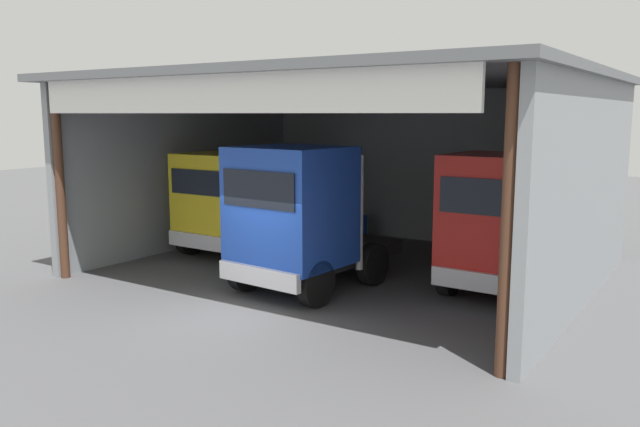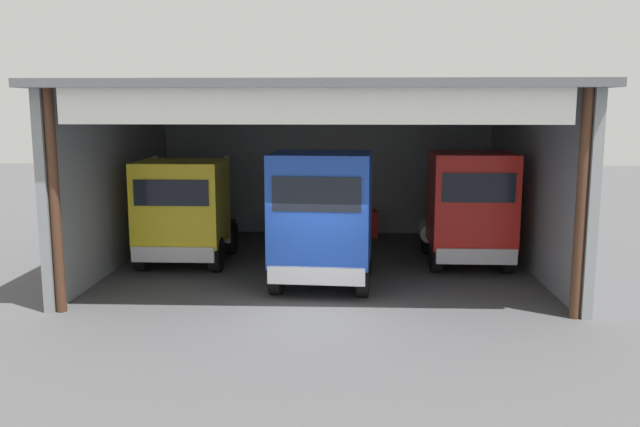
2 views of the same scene
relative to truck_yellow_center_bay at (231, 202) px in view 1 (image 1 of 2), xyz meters
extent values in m
plane|color=#4C4C4F|center=(4.21, -4.93, -1.70)|extent=(80.00, 80.00, 0.00)
cube|color=gray|center=(4.21, 5.57, 0.93)|extent=(12.60, 0.24, 5.26)
cube|color=gray|center=(-2.09, 0.32, 0.93)|extent=(0.24, 10.50, 5.26)
cube|color=gray|center=(10.51, 0.32, 0.93)|extent=(0.24, 10.50, 5.26)
cube|color=slate|center=(4.21, 0.07, 3.66)|extent=(13.20, 11.01, 0.20)
cylinder|color=#4C2D1E|center=(-1.84, -4.78, 0.93)|extent=(0.24, 0.24, 5.26)
cylinder|color=#4C2D1E|center=(10.26, -4.78, 0.93)|extent=(0.24, 0.24, 5.26)
cube|color=white|center=(4.21, -5.13, 3.21)|extent=(11.34, 0.12, 0.90)
cube|color=yellow|center=(0.02, -0.33, 0.31)|extent=(2.53, 2.26, 2.48)
cube|color=black|center=(0.01, -1.47, 0.74)|extent=(2.14, 0.08, 0.74)
cube|color=silver|center=(0.01, -1.50, -1.03)|extent=(2.39, 0.18, 0.44)
cube|color=#232326|center=(0.04, 1.60, -1.00)|extent=(1.91, 3.53, 0.36)
cylinder|color=silver|center=(1.16, 0.93, 0.21)|extent=(0.18, 0.18, 2.77)
cylinder|color=silver|center=(-1.10, 0.95, 0.21)|extent=(0.18, 0.18, 2.77)
cylinder|color=silver|center=(-1.10, 1.31, -0.88)|extent=(0.57, 1.20, 0.56)
cylinder|color=black|center=(1.12, -0.79, -1.18)|extent=(0.31, 1.04, 1.04)
cylinder|color=black|center=(-1.09, -0.77, -1.18)|extent=(0.31, 1.04, 1.04)
cylinder|color=black|center=(1.14, 1.59, -1.18)|extent=(0.31, 1.04, 1.04)
cylinder|color=black|center=(-1.07, 1.61, -1.18)|extent=(0.31, 1.04, 1.04)
cube|color=#1E47B7|center=(4.30, -2.68, 0.54)|extent=(2.71, 2.46, 2.86)
cube|color=black|center=(4.22, -3.85, 1.04)|extent=(2.18, 0.21, 0.86)
cube|color=silver|center=(4.22, -3.88, -0.99)|extent=(2.44, 0.33, 0.44)
cube|color=#232326|center=(4.44, -0.70, -0.96)|extent=(2.17, 3.73, 0.36)
cylinder|color=silver|center=(5.54, -1.47, 0.30)|extent=(0.18, 0.18, 2.89)
cylinder|color=silver|center=(3.24, -1.31, 0.30)|extent=(0.18, 0.18, 2.89)
cylinder|color=silver|center=(3.27, -0.92, -0.84)|extent=(0.64, 1.24, 0.56)
cylinder|color=black|center=(5.40, -3.22, -1.14)|extent=(0.38, 1.13, 1.11)
cylinder|color=black|center=(3.14, -3.06, -1.14)|extent=(0.38, 1.13, 1.11)
cylinder|color=black|center=(5.57, -0.78, -1.14)|extent=(0.38, 1.13, 1.11)
cylinder|color=black|center=(3.31, -0.63, -1.14)|extent=(0.38, 1.13, 1.11)
cube|color=red|center=(8.65, -0.14, 0.44)|extent=(2.42, 2.43, 2.74)
cube|color=black|center=(8.63, -1.35, 0.92)|extent=(2.03, 0.09, 0.82)
cube|color=silver|center=(8.63, -1.38, -1.03)|extent=(2.27, 0.19, 0.44)
cube|color=#232326|center=(8.68, 1.88, -1.00)|extent=(1.84, 3.70, 0.36)
cylinder|color=silver|center=(9.74, 1.20, 0.12)|extent=(0.18, 0.18, 2.61)
cylinder|color=silver|center=(7.59, 1.22, 0.12)|extent=(0.18, 0.18, 2.61)
cylinder|color=silver|center=(7.60, 1.60, -0.88)|extent=(0.58, 1.21, 0.56)
cylinder|color=black|center=(9.69, -0.63, -1.18)|extent=(0.31, 1.04, 1.04)
cylinder|color=black|center=(7.60, -0.60, -1.18)|extent=(0.31, 1.04, 1.04)
cylinder|color=black|center=(9.72, 1.87, -1.18)|extent=(0.31, 1.04, 1.04)
cylinder|color=black|center=(7.63, 1.90, -1.18)|extent=(0.31, 1.04, 1.04)
cylinder|color=#194CB2|center=(2.18, 4.37, -1.26)|extent=(0.58, 0.58, 0.88)
cube|color=red|center=(5.68, 4.64, -1.20)|extent=(0.90, 0.60, 1.00)
camera|label=1|loc=(13.39, -15.16, 2.76)|focal=35.85mm
camera|label=2|loc=(4.97, -19.84, 3.19)|focal=37.31mm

